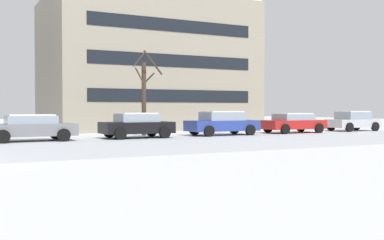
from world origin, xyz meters
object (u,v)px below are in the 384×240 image
parked_car_black (137,125)px  parked_car_blue (222,123)px  parked_car_silver (353,121)px  parked_car_red (293,123)px  parked_car_gray (31,127)px

parked_car_black → parked_car_blue: 5.55m
parked_car_silver → parked_car_red: bearing=-178.8°
parked_car_blue → parked_car_red: parked_car_blue is taller
parked_car_gray → parked_car_blue: size_ratio=0.97×
parked_car_gray → parked_car_blue: bearing=0.1°
parked_car_gray → parked_car_silver: size_ratio=1.11×
parked_car_black → parked_car_blue: size_ratio=0.88×
parked_car_black → parked_car_blue: bearing=1.1°
parked_car_gray → parked_car_red: parked_car_gray is taller
parked_car_red → parked_car_black: bearing=-179.0°
parked_car_gray → parked_car_red: bearing=0.3°
parked_car_gray → parked_car_red: 16.65m
parked_car_gray → parked_car_black: 5.55m
parked_car_black → parked_car_silver: bearing=1.0°
parked_car_silver → parked_car_black: bearing=-179.0°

